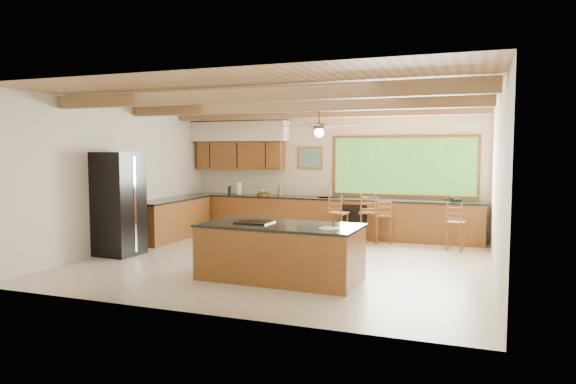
% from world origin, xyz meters
% --- Properties ---
extents(ground, '(7.20, 7.20, 0.00)m').
position_xyz_m(ground, '(0.00, 0.00, 0.00)').
color(ground, beige).
rests_on(ground, ground).
extents(room_shell, '(7.27, 6.54, 3.02)m').
position_xyz_m(room_shell, '(-0.17, 0.65, 2.21)').
color(room_shell, beige).
rests_on(room_shell, ground).
extents(counter_run, '(7.12, 3.10, 1.24)m').
position_xyz_m(counter_run, '(-0.82, 2.52, 0.46)').
color(counter_run, brown).
rests_on(counter_run, ground).
extents(island, '(2.55, 1.26, 0.90)m').
position_xyz_m(island, '(0.41, -1.30, 0.44)').
color(island, brown).
rests_on(island, ground).
extents(refrigerator, '(0.82, 0.80, 2.00)m').
position_xyz_m(refrigerator, '(-3.22, -0.59, 1.00)').
color(refrigerator, black).
rests_on(refrigerator, ground).
extents(bar_stool_a, '(0.45, 0.45, 1.01)m').
position_xyz_m(bar_stool_a, '(1.38, 2.40, 0.60)').
color(bar_stool_a, brown).
rests_on(bar_stool_a, ground).
extents(bar_stool_b, '(0.45, 0.45, 1.07)m').
position_xyz_m(bar_stool_b, '(0.42, 2.21, 0.63)').
color(bar_stool_b, brown).
rests_on(bar_stool_b, ground).
extents(bar_stool_c, '(0.41, 0.41, 1.10)m').
position_xyz_m(bar_stool_c, '(1.08, 2.39, 0.65)').
color(bar_stool_c, brown).
rests_on(bar_stool_c, ground).
extents(bar_stool_d, '(0.40, 0.40, 0.97)m').
position_xyz_m(bar_stool_d, '(2.91, 2.03, 0.57)').
color(bar_stool_d, brown).
rests_on(bar_stool_d, ground).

